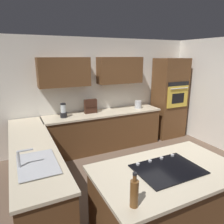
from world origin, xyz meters
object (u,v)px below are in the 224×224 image
Objects in this scene: blender at (63,111)px; kettle at (138,104)px; cooktop at (167,169)px; wall_oven at (169,98)px; spice_rack at (91,106)px; oil_bottle at (134,193)px; sink_unit at (37,164)px.

blender is 1.65× the size of kettle.
wall_oven is at bearing -130.76° from cooktop.
spice_rack is (-0.05, -2.75, 0.15)m from cooktop.
oil_bottle is at bearing 76.70° from spice_rack.
spice_rack reaches higher than sink_unit.
wall_oven is at bearing -134.58° from oil_bottle.
oil_bottle reaches higher than sink_unit.
blender is 0.96× the size of spice_rack.
cooktop is at bearing -152.28° from oil_bottle.
spice_rack reaches higher than kettle.
sink_unit is 1.58m from cooktop.
kettle is (-2.68, -1.90, 0.08)m from sink_unit.
wall_oven is 3.04× the size of sink_unit.
blender is at bearing 6.94° from spice_rack.
sink_unit reaches higher than kettle.
sink_unit is at bearing 67.69° from blender.
blender reaches higher than kettle.
sink_unit is (3.68, 1.89, -0.15)m from wall_oven.
cooktop is at bearing 88.91° from spice_rack.
sink_unit is at bearing -58.67° from oil_bottle.
cooktop is (-1.38, 0.78, -0.01)m from sink_unit.
kettle is at bearing 176.38° from spice_rack.
kettle is at bearing -123.20° from oil_bottle.
wall_oven is at bearing 179.72° from kettle.
blender is (2.90, -0.00, -0.03)m from wall_oven.
oil_bottle is (0.68, 0.36, 0.13)m from cooktop.
wall_oven reaches higher than sink_unit.
oil_bottle is (0.09, 3.03, 0.00)m from blender.
wall_oven reaches higher than spice_rack.
spice_rack is at bearing -3.62° from kettle.
spice_rack is 3.20m from oil_bottle.
spice_rack is at bearing -173.06° from blender.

